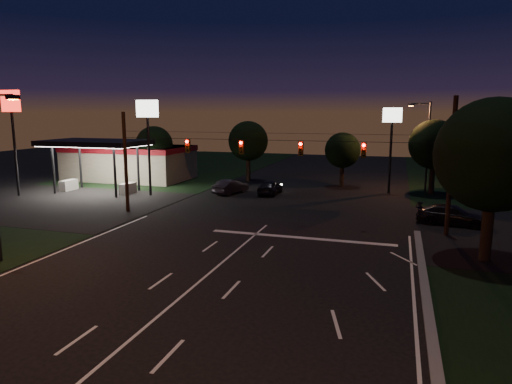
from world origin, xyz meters
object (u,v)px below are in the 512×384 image
at_px(tree_right_near, 493,156).
at_px(car_cross, 452,215).
at_px(car_oncoming_a, 270,187).
at_px(utility_pole_right, 446,235).
at_px(car_oncoming_b, 231,187).

xyz_separation_m(tree_right_near, car_cross, (-0.88, 7.89, -4.97)).
bearing_deg(car_oncoming_a, utility_pole_right, 144.60).
height_order(utility_pole_right, car_oncoming_b, utility_pole_right).
bearing_deg(car_oncoming_a, car_oncoming_b, 12.54).
bearing_deg(tree_right_near, car_cross, 96.37).
height_order(car_oncoming_a, car_oncoming_b, car_oncoming_b).
bearing_deg(tree_right_near, car_oncoming_b, 143.41).
height_order(utility_pole_right, car_cross, utility_pole_right).
xyz_separation_m(utility_pole_right, car_oncoming_b, (-18.97, 10.38, 0.70)).
bearing_deg(car_cross, car_oncoming_b, 77.77).
xyz_separation_m(utility_pole_right, tree_right_near, (1.53, -4.83, 5.68)).
bearing_deg(utility_pole_right, tree_right_near, -72.47).
height_order(utility_pole_right, car_oncoming_a, utility_pole_right).
relative_size(utility_pole_right, tree_right_near, 1.03).
relative_size(car_oncoming_b, car_cross, 0.87).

